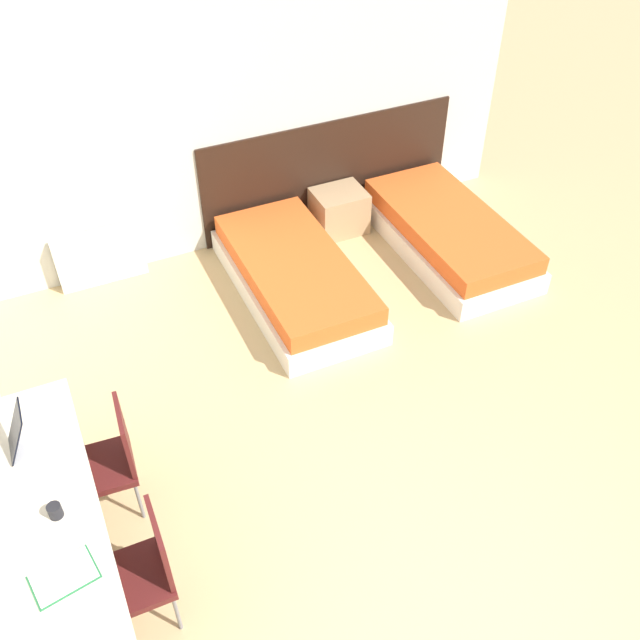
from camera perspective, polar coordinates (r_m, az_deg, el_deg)
The scene contains 12 objects.
wall_back at distance 6.75m, azimuth -7.65°, elevation 15.88°, with size 5.92×0.05×2.70m.
headboard_panel at distance 7.42m, azimuth 0.72°, elevation 11.78°, with size 2.72×0.03×1.10m.
bed_near_window at distance 6.56m, azimuth -2.01°, elevation 3.46°, with size 0.97×1.99×0.40m.
bed_near_door at distance 7.23m, azimuth 10.22°, elevation 6.82°, with size 0.97×1.99×0.40m.
nightstand at distance 7.40m, azimuth 1.53°, elevation 8.72°, with size 0.52×0.43×0.45m.
radiator at distance 6.98m, azimuth -17.18°, elevation 4.83°, with size 0.81×0.12×0.54m.
desk at distance 4.62m, azimuth -20.43°, elevation -15.06°, with size 0.55×2.01×0.75m.
chair_near_laptop at distance 4.94m, azimuth -16.44°, elevation -10.55°, with size 0.45×0.45×0.89m.
chair_near_notebook at distance 4.44m, azimuth -13.98°, elevation -18.73°, with size 0.42×0.42×0.89m.
laptop at distance 4.75m, azimuth -22.05°, elevation -8.86°, with size 0.36×0.24×0.34m.
open_notebook at distance 4.21m, azimuth -19.81°, elevation -18.76°, with size 0.37×0.28×0.02m.
mug at distance 4.41m, azimuth -20.44°, elevation -14.12°, with size 0.08×0.08×0.09m.
Camera 1 is at (-1.74, -1.28, 4.27)m, focal length 40.00 mm.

